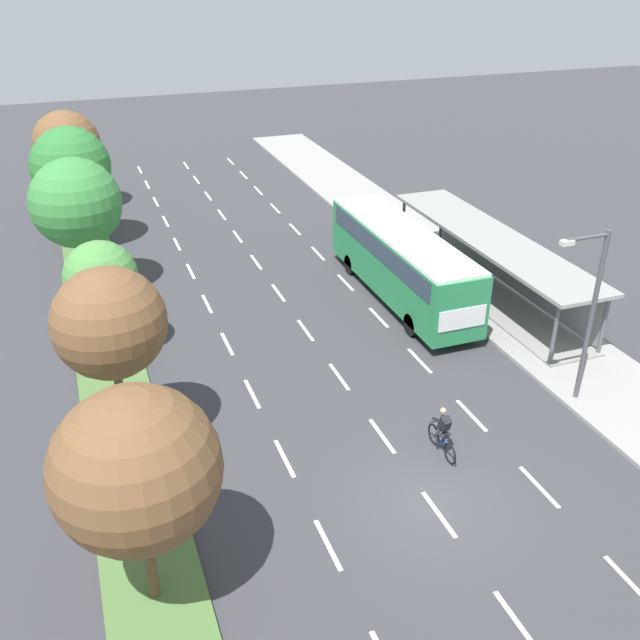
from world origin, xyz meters
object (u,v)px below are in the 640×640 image
Objects in this scene: cyclist at (443,433)px; median_tree_fourth at (76,203)px; streetlight at (589,307)px; median_tree_fifth at (71,166)px; median_tree_third at (101,277)px; bus_shelter at (494,258)px; median_tree_farthest at (67,144)px; median_tree_nearest at (136,469)px; median_tree_second at (109,323)px; bus at (401,258)px.

median_tree_fourth is at bearing 120.89° from cyclist.
streetlight is (15.96, -15.69, -0.62)m from median_tree_fourth.
median_tree_fourth is 22.39m from streetlight.
streetlight is at bearing -54.39° from median_tree_fifth.
bus_shelter is at bearing -1.09° from median_tree_third.
bus_shelter is 26.79m from median_tree_farthest.
median_tree_fourth is 0.99× the size of streetlight.
median_tree_nearest is 16.15m from streetlight.
median_tree_second is 1.32× the size of median_tree_third.
bus_shelter is 17.72m from median_tree_third.
median_tree_fourth is (-10.00, 16.71, 3.72)m from cyclist.
median_tree_fourth is at bearing 93.82° from median_tree_third.
median_tree_farthest is at bearing 108.42° from cyclist.
median_tree_nearest is at bearing -89.65° from median_tree_fifth.
median_tree_second reaches higher than median_tree_third.
median_tree_second is at bearing 158.70° from cyclist.
median_tree_nearest is at bearing -144.73° from bus_shelter.
median_tree_fifth is at bearing 91.49° from median_tree_third.
median_tree_nearest is 19.42m from median_tree_fourth.
median_tree_farthest is at bearing 132.28° from bus_shelter.
median_tree_fourth is (-13.79, 5.67, 2.44)m from bus.
cyclist is 0.28× the size of median_tree_fifth.
median_tree_fifth is at bearing 125.61° from streetlight.
median_tree_fifth is at bearing 138.46° from bus.
median_tree_nearest is (-9.74, -2.70, 3.38)m from cyclist.
streetlight is (15.64, -2.75, -0.83)m from median_tree_second.
median_tree_third is at bearing -89.08° from median_tree_farthest.
median_tree_fifth is at bearing 113.13° from cyclist.
bus reaches higher than bus_shelter.
bus is at bearing 28.37° from median_tree_second.
median_tree_fifth is 6.48m from median_tree_farthest.
streetlight reaches higher than median_tree_nearest.
cyclist is at bearing -46.96° from median_tree_third.
median_tree_third is 0.79× the size of median_tree_farthest.
streetlight is at bearing 13.34° from median_tree_nearest.
median_tree_third is at bearing -88.51° from median_tree_fifth.
median_tree_second is at bearing -89.33° from median_tree_fifth.
median_tree_second is at bearing 170.04° from streetlight.
streetlight reaches higher than median_tree_second.
median_tree_farthest is (-0.31, 19.41, 0.71)m from median_tree_third.
streetlight is at bearing -61.04° from median_tree_farthest.
median_tree_farthest is at bearing 90.45° from median_tree_second.
median_tree_second is 12.95m from median_tree_fourth.
median_tree_nearest is 12.96m from median_tree_third.
bus is 11.75m from cyclist.
streetlight is (5.96, 1.03, 3.10)m from cyclist.
median_tree_fifth reaches higher than median_tree_fourth.
bus_shelter is 9.35m from streetlight.
median_tree_farthest is at bearing 90.92° from median_tree_third.
median_tree_fifth is 27.26m from streetlight.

